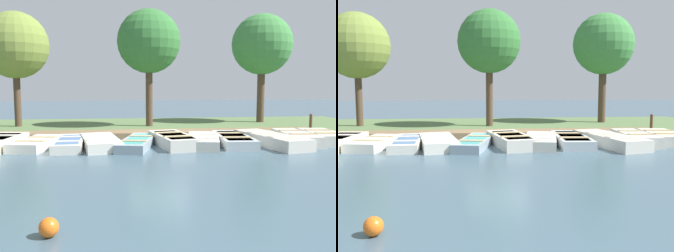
{
  "view_description": "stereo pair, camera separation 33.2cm",
  "coord_description": "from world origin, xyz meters",
  "views": [
    {
      "loc": [
        14.71,
        -1.5,
        2.21
      ],
      "look_at": [
        0.58,
        0.27,
        0.65
      ],
      "focal_mm": 40.0,
      "sensor_mm": 36.0,
      "label": 1
    },
    {
      "loc": [
        14.75,
        -1.17,
        2.21
      ],
      "look_at": [
        0.58,
        0.27,
        0.65
      ],
      "focal_mm": 40.0,
      "sensor_mm": 36.0,
      "label": 2
    }
  ],
  "objects": [
    {
      "name": "ground_plane",
      "position": [
        0.0,
        0.0,
        0.0
      ],
      "size": [
        80.0,
        80.0,
        0.0
      ],
      "primitive_type": "plane",
      "color": "#425B6B"
    },
    {
      "name": "shore_bank",
      "position": [
        -5.0,
        0.0,
        0.06
      ],
      "size": [
        8.0,
        24.0,
        0.12
      ],
      "color": "#567042",
      "rests_on": "ground_plane"
    },
    {
      "name": "dock_walkway",
      "position": [
        -1.32,
        0.0,
        0.12
      ],
      "size": [
        1.39,
        14.45,
        0.24
      ],
      "color": "brown",
      "rests_on": "ground_plane"
    },
    {
      "name": "rowboat_1",
      "position": [
        1.17,
        -4.48,
        0.17
      ],
      "size": [
        2.79,
        1.58,
        0.34
      ],
      "rotation": [
        0.0,
        0.0,
        -0.19
      ],
      "color": "silver",
      "rests_on": "ground_plane"
    },
    {
      "name": "rowboat_2",
      "position": [
        1.25,
        -3.34,
        0.16
      ],
      "size": [
        3.06,
        1.09,
        0.33
      ],
      "rotation": [
        0.0,
        0.0,
        0.04
      ],
      "color": "silver",
      "rests_on": "ground_plane"
    },
    {
      "name": "rowboat_3",
      "position": [
        1.35,
        -2.26,
        0.19
      ],
      "size": [
        3.15,
        1.67,
        0.38
      ],
      "rotation": [
        0.0,
        0.0,
        0.18
      ],
      "color": "silver",
      "rests_on": "ground_plane"
    },
    {
      "name": "rowboat_4",
      "position": [
        1.4,
        -0.93,
        0.16
      ],
      "size": [
        3.39,
        1.69,
        0.33
      ],
      "rotation": [
        0.0,
        0.0,
        -0.24
      ],
      "color": "#8C9EA8",
      "rests_on": "ground_plane"
    },
    {
      "name": "rowboat_5",
      "position": [
        1.34,
        0.37,
        0.22
      ],
      "size": [
        3.12,
        1.63,
        0.44
      ],
      "rotation": [
        0.0,
        0.0,
        0.17
      ],
      "color": "beige",
      "rests_on": "ground_plane"
    },
    {
      "name": "rowboat_6",
      "position": [
        1.37,
        1.47,
        0.18
      ],
      "size": [
        3.1,
        1.75,
        0.37
      ],
      "rotation": [
        0.0,
        0.0,
        -0.22
      ],
      "color": "beige",
      "rests_on": "ground_plane"
    },
    {
      "name": "rowboat_7",
      "position": [
        1.17,
        2.67,
        0.18
      ],
      "size": [
        3.35,
        1.43,
        0.36
      ],
      "rotation": [
        0.0,
        0.0,
        -0.09
      ],
      "color": "#B2BCC1",
      "rests_on": "ground_plane"
    },
    {
      "name": "rowboat_8",
      "position": [
        1.63,
        3.97,
        0.22
      ],
      "size": [
        3.66,
        1.84,
        0.44
      ],
      "rotation": [
        0.0,
        0.0,
        0.22
      ],
      "color": "beige",
      "rests_on": "ground_plane"
    },
    {
      "name": "rowboat_9",
      "position": [
        1.23,
        5.13,
        0.22
      ],
      "size": [
        2.95,
        1.16,
        0.44
      ],
      "rotation": [
        0.0,
        0.0,
        -0.07
      ],
      "color": "beige",
      "rests_on": "ground_plane"
    },
    {
      "name": "rowboat_10",
      "position": [
        1.03,
        6.36,
        0.21
      ],
      "size": [
        2.79,
        1.43,
        0.42
      ],
      "rotation": [
        0.0,
        0.0,
        -0.1
      ],
      "color": "beige",
      "rests_on": "ground_plane"
    },
    {
      "name": "mooring_post_far",
      "position": [
        -1.39,
        7.11,
        0.46
      ],
      "size": [
        0.13,
        0.13,
        0.92
      ],
      "color": "brown",
      "rests_on": "ground_plane"
    },
    {
      "name": "buoy",
      "position": [
        9.28,
        -2.57,
        0.15
      ],
      "size": [
        0.29,
        0.29,
        0.29
      ],
      "color": "orange",
      "rests_on": "ground_plane"
    },
    {
      "name": "park_tree_far_left",
      "position": [
        -5.02,
        -6.71,
        4.16
      ],
      "size": [
        3.31,
        3.31,
        5.84
      ],
      "color": "#4C3828",
      "rests_on": "ground_plane"
    },
    {
      "name": "park_tree_left",
      "position": [
        -4.4,
        -0.08,
        4.37
      ],
      "size": [
        3.2,
        3.2,
        6.0
      ],
      "color": "#4C3828",
      "rests_on": "ground_plane"
    },
    {
      "name": "park_tree_center",
      "position": [
        -5.69,
        6.34,
        4.43
      ],
      "size": [
        3.36,
        3.36,
        6.15
      ],
      "color": "#4C3828",
      "rests_on": "ground_plane"
    }
  ]
}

